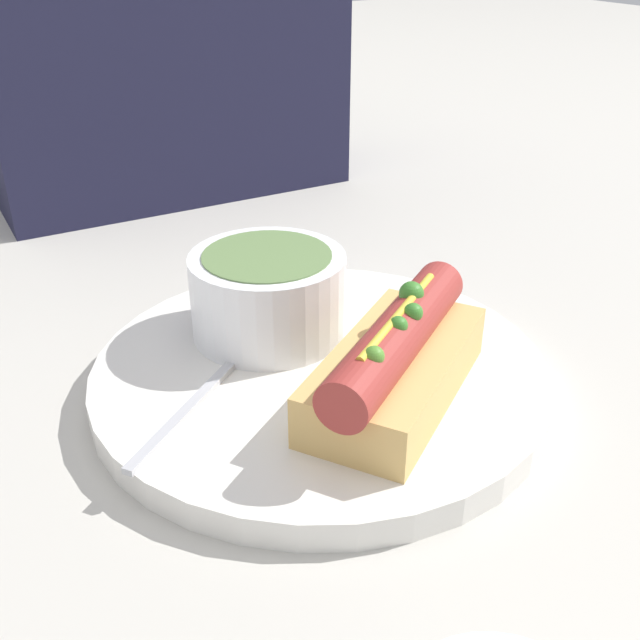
# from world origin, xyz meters

# --- Properties ---
(ground_plane) EXTENTS (4.00, 4.00, 0.00)m
(ground_plane) POSITION_xyz_m (0.00, 0.00, 0.00)
(ground_plane) COLOR #BCB7AD
(dinner_plate) EXTENTS (0.29, 0.29, 0.02)m
(dinner_plate) POSITION_xyz_m (0.00, 0.00, 0.01)
(dinner_plate) COLOR white
(dinner_plate) RESTS_ON ground_plane
(hot_dog) EXTENTS (0.15, 0.13, 0.06)m
(hot_dog) POSITION_xyz_m (0.02, -0.05, 0.04)
(hot_dog) COLOR #DBAD60
(hot_dog) RESTS_ON dinner_plate
(soup_bowl) EXTENTS (0.10, 0.10, 0.06)m
(soup_bowl) POSITION_xyz_m (-0.01, 0.05, 0.05)
(soup_bowl) COLOR white
(soup_bowl) RESTS_ON dinner_plate
(spoon) EXTENTS (0.14, 0.11, 0.01)m
(spoon) POSITION_xyz_m (-0.04, 0.03, 0.02)
(spoon) COLOR #B7B7BC
(spoon) RESTS_ON dinner_plate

